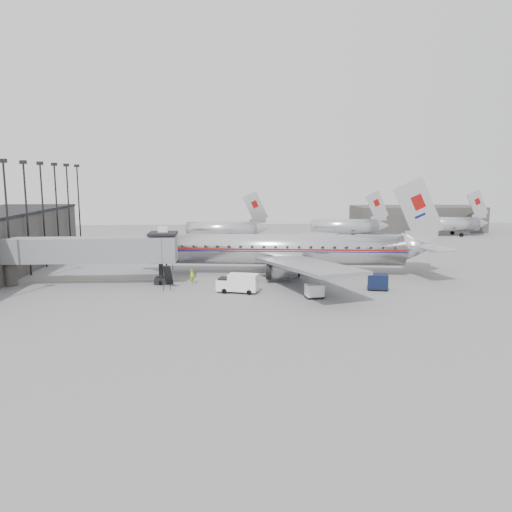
{
  "coord_description": "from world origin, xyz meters",
  "views": [
    {
      "loc": [
        -1.39,
        -57.76,
        13.24
      ],
      "look_at": [
        2.56,
        4.43,
        3.2
      ],
      "focal_mm": 35.0,
      "sensor_mm": 36.0,
      "label": 1
    }
  ],
  "objects_px": {
    "baggage_cart_navy": "(378,281)",
    "baggage_cart_white": "(314,291)",
    "service_van": "(238,283)",
    "ramp_worker": "(192,277)",
    "airliner": "(285,250)"
  },
  "relations": [
    {
      "from": "baggage_cart_navy",
      "to": "baggage_cart_white",
      "type": "distance_m",
      "value": 8.86
    },
    {
      "from": "baggage_cart_navy",
      "to": "baggage_cart_white",
      "type": "height_order",
      "value": "baggage_cart_navy"
    },
    {
      "from": "service_van",
      "to": "ramp_worker",
      "type": "height_order",
      "value": "service_van"
    },
    {
      "from": "service_van",
      "to": "airliner",
      "type": "bearing_deg",
      "value": 74.26
    },
    {
      "from": "service_van",
      "to": "baggage_cart_navy",
      "type": "xyz_separation_m",
      "value": [
        16.41,
        0.39,
        -0.15
      ]
    },
    {
      "from": "service_van",
      "to": "baggage_cart_white",
      "type": "relative_size",
      "value": 2.32
    },
    {
      "from": "service_van",
      "to": "baggage_cart_navy",
      "type": "distance_m",
      "value": 16.42
    },
    {
      "from": "service_van",
      "to": "baggage_cart_navy",
      "type": "relative_size",
      "value": 1.8
    },
    {
      "from": "airliner",
      "to": "baggage_cart_white",
      "type": "relative_size",
      "value": 19.57
    },
    {
      "from": "baggage_cart_white",
      "to": "baggage_cart_navy",
      "type": "bearing_deg",
      "value": 15.61
    },
    {
      "from": "baggage_cart_navy",
      "to": "service_van",
      "type": "bearing_deg",
      "value": -164.74
    },
    {
      "from": "airliner",
      "to": "baggage_cart_navy",
      "type": "xyz_separation_m",
      "value": [
        9.66,
        -10.49,
        -2.33
      ]
    },
    {
      "from": "airliner",
      "to": "baggage_cart_white",
      "type": "xyz_separation_m",
      "value": [
        1.52,
        -14.0,
        -2.51
      ]
    },
    {
      "from": "airliner",
      "to": "ramp_worker",
      "type": "xyz_separation_m",
      "value": [
        -12.3,
        -5.9,
        -2.42
      ]
    },
    {
      "from": "ramp_worker",
      "to": "airliner",
      "type": "bearing_deg",
      "value": -18.98
    }
  ]
}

